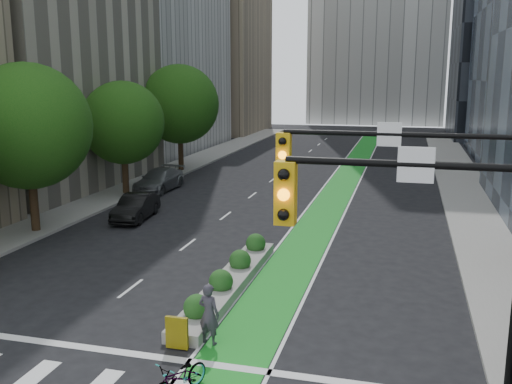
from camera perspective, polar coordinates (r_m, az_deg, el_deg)
The scene contains 15 objects.
ground at distance 17.06m, azimuth -14.20°, elevation -17.24°, with size 160.00×160.00×0.00m, color black.
sidewalk_left at distance 43.35m, azimuth -11.96°, elevation 0.69°, with size 3.60×90.00×0.15m, color gray.
sidewalk_right at distance 39.01m, azimuth 20.76°, elevation -1.03°, with size 3.60×90.00×0.15m, color gray.
bike_lane_paint at distance 43.94m, azimuth 8.65°, elevation 0.87°, with size 2.20×70.00×0.01m, color #198C23.
building_tan_far at distance 83.75m, azimuth -4.52°, elevation 14.97°, with size 14.00×16.00×26.00m, color tan.
tree_mid at distance 31.20m, azimuth -21.85°, elevation 6.10°, with size 6.40×6.40×8.78m.
tree_midfar at distance 39.69m, azimuth -13.17°, elevation 6.75°, with size 5.60×5.60×7.76m.
tree_far at distance 48.68m, azimuth -7.65°, elevation 8.69°, with size 6.60×6.60×9.00m.
signal_right at distance 13.86m, azimuth 19.00°, elevation -2.94°, with size 5.82×0.51×7.20m.
signal_far_right at distance 9.63m, azimuth 22.59°, elevation -9.92°, with size 4.82×0.51×7.20m.
median_planter at distance 22.36m, azimuth -2.67°, elevation -8.69°, with size 1.20×10.26×1.10m.
bicycle at distance 15.53m, azimuth -7.61°, elevation -17.93°, with size 0.66×1.90×1.00m, color gray.
cyclist at distance 17.85m, azimuth -4.73°, elevation -12.07°, with size 0.71×0.47×1.94m, color #38343F.
parked_car_left_mid at distance 33.26m, azimuth -11.94°, elevation -1.49°, with size 1.52×4.36×1.44m, color black.
parked_car_left_far at distance 41.23m, azimuth -9.66°, elevation 1.20°, with size 2.15×5.29×1.54m, color #585B5D.
Camera 1 is at (7.57, -12.93, 8.15)m, focal length 40.00 mm.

